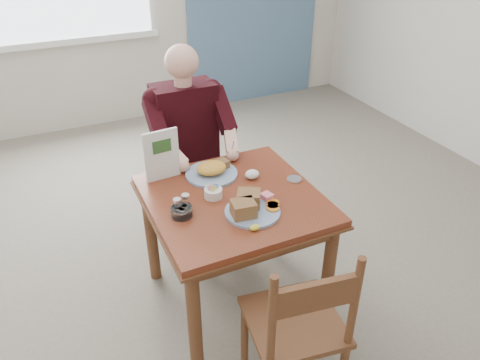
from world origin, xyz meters
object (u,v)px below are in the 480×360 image
far_plate (212,170)px  near_plate (250,207)px  chair_near (298,327)px  table (234,213)px  diner (189,135)px  chair_far (187,172)px

far_plate → near_plate: bearing=-85.6°
chair_near → far_plate: bearing=90.4°
table → chair_near: size_ratio=0.97×
diner → near_plate: diner is taller
chair_near → far_plate: (-0.01, 0.98, 0.30)m
table → far_plate: (-0.02, 0.26, 0.14)m
chair_far → table: bearing=-90.0°
diner → far_plate: diner is taller
chair_near → diner: diner is taller
chair_near → near_plate: chair_near is taller
chair_far → chair_near: 1.52m
table → diner: 0.73m
near_plate → far_plate: bearing=94.4°
chair_far → diner: 0.34m
diner → near_plate: (0.02, -0.88, -0.03)m
diner → near_plate: 0.88m
table → chair_near: bearing=-90.8°
near_plate → chair_far: bearing=90.9°
near_plate → far_plate: near_plate is taller
chair_near → diner: (0.01, 1.43, 0.33)m
table → chair_far: (0.00, 0.80, -0.16)m
chair_far → far_plate: size_ratio=2.73×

